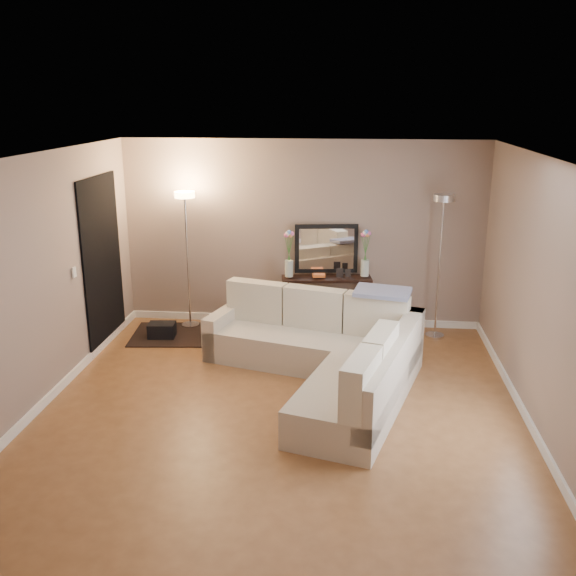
# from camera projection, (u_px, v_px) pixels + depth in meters

# --- Properties ---
(floor) EXTENTS (5.00, 5.50, 0.01)m
(floor) POSITION_uv_depth(u_px,v_px,m) (280.00, 412.00, 6.66)
(floor) COLOR brown
(floor) RESTS_ON ground
(ceiling) EXTENTS (5.00, 5.50, 0.01)m
(ceiling) POSITION_uv_depth(u_px,v_px,m) (279.00, 156.00, 5.91)
(ceiling) COLOR white
(ceiling) RESTS_ON ground
(wall_back) EXTENTS (5.00, 0.02, 2.60)m
(wall_back) POSITION_uv_depth(u_px,v_px,m) (302.00, 234.00, 8.92)
(wall_back) COLOR gray
(wall_back) RESTS_ON ground
(wall_front) EXTENTS (5.00, 0.02, 2.60)m
(wall_front) POSITION_uv_depth(u_px,v_px,m) (225.00, 432.00, 3.65)
(wall_front) COLOR gray
(wall_front) RESTS_ON ground
(wall_left) EXTENTS (0.02, 5.50, 2.60)m
(wall_left) POSITION_uv_depth(u_px,v_px,m) (35.00, 284.00, 6.53)
(wall_left) COLOR gray
(wall_left) RESTS_ON ground
(wall_right) EXTENTS (0.02, 5.50, 2.60)m
(wall_right) POSITION_uv_depth(u_px,v_px,m) (544.00, 299.00, 6.04)
(wall_right) COLOR gray
(wall_right) RESTS_ON ground
(baseboard_back) EXTENTS (5.00, 0.03, 0.10)m
(baseboard_back) POSITION_uv_depth(u_px,v_px,m) (302.00, 320.00, 9.25)
(baseboard_back) COLOR white
(baseboard_back) RESTS_ON ground
(baseboard_left) EXTENTS (0.03, 5.50, 0.10)m
(baseboard_left) POSITION_uv_depth(u_px,v_px,m) (51.00, 396.00, 6.88)
(baseboard_left) COLOR white
(baseboard_left) RESTS_ON ground
(baseboard_right) EXTENTS (0.03, 5.50, 0.10)m
(baseboard_right) POSITION_uv_depth(u_px,v_px,m) (527.00, 419.00, 6.40)
(baseboard_right) COLOR white
(baseboard_right) RESTS_ON ground
(doorway) EXTENTS (0.02, 1.20, 2.20)m
(doorway) POSITION_uv_depth(u_px,v_px,m) (103.00, 262.00, 8.20)
(doorway) COLOR black
(doorway) RESTS_ON ground
(switch_plate) EXTENTS (0.02, 0.08, 0.12)m
(switch_plate) POSITION_uv_depth(u_px,v_px,m) (74.00, 272.00, 7.36)
(switch_plate) COLOR white
(switch_plate) RESTS_ON ground
(sectional_sofa) EXTENTS (2.69, 3.04, 0.90)m
(sectional_sofa) POSITION_uv_depth(u_px,v_px,m) (328.00, 353.00, 7.29)
(sectional_sofa) COLOR beige
(sectional_sofa) RESTS_ON floor
(throw_blanket) EXTENTS (0.71, 0.51, 0.09)m
(throw_blanket) POSITION_uv_depth(u_px,v_px,m) (382.00, 292.00, 7.52)
(throw_blanket) COLOR gray
(throw_blanket) RESTS_ON sectional_sofa
(console_table) EXTENTS (1.26, 0.48, 0.76)m
(console_table) POSITION_uv_depth(u_px,v_px,m) (321.00, 300.00, 8.89)
(console_table) COLOR black
(console_table) RESTS_ON floor
(leaning_mirror) EXTENTS (0.87, 0.15, 0.68)m
(leaning_mirror) POSITION_uv_depth(u_px,v_px,m) (326.00, 249.00, 8.84)
(leaning_mirror) COLOR black
(leaning_mirror) RESTS_ON console_table
(table_decor) EXTENTS (0.53, 0.13, 0.12)m
(table_decor) POSITION_uv_depth(u_px,v_px,m) (327.00, 275.00, 8.75)
(table_decor) COLOR orange
(table_decor) RESTS_ON console_table
(flower_vase_left) EXTENTS (0.15, 0.13, 0.65)m
(flower_vase_left) POSITION_uv_depth(u_px,v_px,m) (289.00, 257.00, 8.70)
(flower_vase_left) COLOR silver
(flower_vase_left) RESTS_ON console_table
(flower_vase_right) EXTENTS (0.15, 0.13, 0.65)m
(flower_vase_right) POSITION_uv_depth(u_px,v_px,m) (365.00, 256.00, 8.72)
(flower_vase_right) COLOR silver
(flower_vase_right) RESTS_ON console_table
(floor_lamp_lit) EXTENTS (0.30, 0.30, 1.92)m
(floor_lamp_lit) POSITION_uv_depth(u_px,v_px,m) (186.00, 233.00, 8.75)
(floor_lamp_lit) COLOR silver
(floor_lamp_lit) RESTS_ON floor
(floor_lamp_unlit) EXTENTS (0.28, 0.28, 1.94)m
(floor_lamp_unlit) POSITION_uv_depth(u_px,v_px,m) (441.00, 238.00, 8.34)
(floor_lamp_unlit) COLOR silver
(floor_lamp_unlit) RESTS_ON floor
(charcoal_rug) EXTENTS (1.33, 1.05, 0.02)m
(charcoal_rug) POSITION_uv_depth(u_px,v_px,m) (179.00, 334.00, 8.79)
(charcoal_rug) COLOR black
(charcoal_rug) RESTS_ON floor
(black_bag) EXTENTS (0.38, 0.28, 0.23)m
(black_bag) POSITION_uv_depth(u_px,v_px,m) (162.00, 331.00, 8.66)
(black_bag) COLOR black
(black_bag) RESTS_ON charcoal_rug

